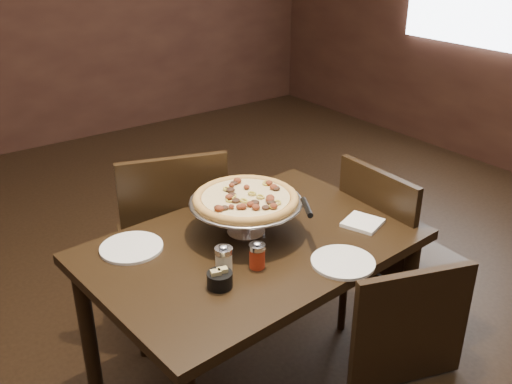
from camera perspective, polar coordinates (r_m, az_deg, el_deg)
room at (r=1.81m, az=1.97°, el=13.86°), size 6.04×7.04×2.84m
dining_table at (r=2.10m, az=-0.30°, el=-7.25°), size 1.22×0.86×0.73m
pizza_stand at (r=2.04m, az=-1.04°, el=-0.72°), size 0.41×0.41×0.17m
parmesan_shaker at (r=1.86m, az=-3.24°, el=-6.75°), size 0.06×0.06×0.10m
pepper_flake_shaker at (r=1.88m, az=0.11°, el=-6.34°), size 0.06×0.06×0.10m
packet_caddy at (r=1.81m, az=-3.65°, el=-8.69°), size 0.08×0.08×0.06m
napkin_stack at (r=2.20m, az=10.62°, el=-3.04°), size 0.17×0.17×0.01m
plate_left at (r=2.05m, az=-12.35°, el=-5.45°), size 0.22×0.22×0.01m
plate_near at (r=1.95m, az=8.69°, el=-6.94°), size 0.22×0.22×0.01m
serving_spatula at (r=2.00m, az=5.09°, el=-1.59°), size 0.17×0.17×0.03m
chair_far at (r=2.52m, az=-8.34°, el=-4.62°), size 0.55×0.55×0.94m
chair_side at (r=2.53m, az=13.32°, el=-5.71°), size 0.43×0.43×0.88m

